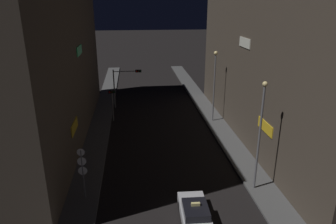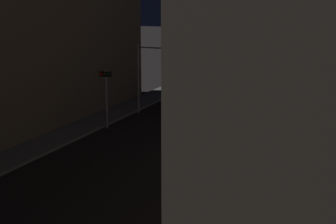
% 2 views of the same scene
% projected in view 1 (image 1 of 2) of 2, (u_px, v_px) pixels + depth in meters
% --- Properties ---
extents(sidewalk_left, '(2.37, 58.98, 0.17)m').
position_uv_depth(sidewalk_left, '(103.00, 115.00, 39.21)').
color(sidewalk_left, '#4C4C4C').
rests_on(sidewalk_left, ground_plane).
extents(sidewalk_right, '(2.37, 58.98, 0.17)m').
position_uv_depth(sidewalk_right, '(208.00, 111.00, 40.66)').
color(sidewalk_right, '#4C4C4C').
rests_on(sidewalk_right, ground_plane).
extents(building_facade_left, '(7.42, 30.73, 19.82)m').
position_uv_depth(building_facade_left, '(39.00, 43.00, 29.69)').
color(building_facade_left, '#473D33').
rests_on(building_facade_left, ground_plane).
extents(building_facade_right, '(8.75, 31.83, 21.60)m').
position_uv_depth(building_facade_right, '(290.00, 33.00, 29.69)').
color(building_facade_right, '#473D33').
rests_on(building_facade_right, ground_plane).
extents(taxi, '(1.94, 4.51, 1.62)m').
position_uv_depth(taxi, '(195.00, 214.00, 19.99)').
color(taxi, '#B7B7BC').
rests_on(taxi, ground_plane).
extents(traffic_light_overhead, '(3.76, 0.42, 5.21)m').
position_uv_depth(traffic_light_overhead, '(124.00, 80.00, 41.12)').
color(traffic_light_overhead, slate).
rests_on(traffic_light_overhead, ground_plane).
extents(traffic_light_left_kerb, '(0.80, 0.42, 3.88)m').
position_uv_depth(traffic_light_left_kerb, '(112.00, 99.00, 36.67)').
color(traffic_light_left_kerb, slate).
rests_on(traffic_light_left_kerb, ground_plane).
extents(sign_pole_left, '(0.63, 0.10, 3.93)m').
position_uv_depth(sign_pole_left, '(83.00, 169.00, 21.87)').
color(sign_pole_left, slate).
rests_on(sign_pole_left, sidewalk_left).
extents(street_lamp_near_block, '(0.37, 0.37, 8.38)m').
position_uv_depth(street_lamp_near_block, '(260.00, 130.00, 22.20)').
color(street_lamp_near_block, slate).
rests_on(street_lamp_near_block, sidewalk_right).
extents(street_lamp_far_block, '(0.45, 0.45, 8.27)m').
position_uv_depth(street_lamp_far_block, '(215.00, 78.00, 35.49)').
color(street_lamp_far_block, slate).
rests_on(street_lamp_far_block, sidewalk_right).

